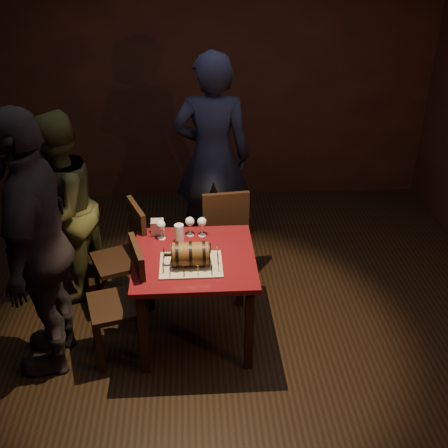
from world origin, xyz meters
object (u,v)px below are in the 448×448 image
at_px(chair_left_rear, 128,251).
at_px(wine_glass_right, 202,223).
at_px(person_left_rear, 60,210).
at_px(chair_back, 224,230).
at_px(pint_of_ale, 179,234).
at_px(person_left_front, 38,246).
at_px(wine_glass_mid, 190,222).
at_px(barrel_cake, 191,254).
at_px(wine_glass_left, 161,226).
at_px(pub_table, 195,269).
at_px(person_back, 212,158).
at_px(chair_left_front, 127,295).

bearing_deg(chair_left_rear, wine_glass_right, -15.32).
bearing_deg(person_left_rear, chair_back, 113.78).
xyz_separation_m(wine_glass_right, pint_of_ale, (-0.18, -0.09, -0.05)).
height_order(chair_back, person_left_front, person_left_front).
bearing_deg(person_left_front, wine_glass_mid, 116.38).
xyz_separation_m(barrel_cake, wine_glass_left, (-0.22, 0.39, 0.02)).
bearing_deg(pub_table, pint_of_ale, 116.77).
bearing_deg(wine_glass_left, chair_back, 44.36).
distance_m(wine_glass_right, pint_of_ale, 0.20).
distance_m(pint_of_ale, person_left_rear, 1.08).
bearing_deg(person_back, chair_left_rear, 51.00).
bearing_deg(barrel_cake, chair_left_front, -177.51).
distance_m(wine_glass_right, person_back, 1.02).
bearing_deg(person_back, wine_glass_right, 85.47).
relative_size(barrel_cake, wine_glass_left, 2.01).
relative_size(pint_of_ale, person_left_rear, 0.09).
relative_size(chair_back, chair_left_front, 1.00).
xyz_separation_m(barrel_cake, person_left_rear, (-1.07, 0.77, -0.02)).
distance_m(wine_glass_left, pint_of_ale, 0.16).
height_order(wine_glass_mid, wine_glass_right, same).
height_order(chair_left_rear, person_back, person_back).
xyz_separation_m(wine_glass_left, person_left_rear, (-0.85, 0.38, -0.04)).
xyz_separation_m(pint_of_ale, person_left_rear, (-0.99, 0.44, 0.01)).
xyz_separation_m(wine_glass_mid, wine_glass_right, (0.09, -0.01, 0.00)).
bearing_deg(person_left_front, wine_glass_left, 120.01).
relative_size(pub_table, wine_glass_mid, 5.59).
height_order(pub_table, chair_back, chair_back).
distance_m(wine_glass_left, wine_glass_right, 0.32).
height_order(wine_glass_left, wine_glass_right, same).
xyz_separation_m(chair_left_rear, person_back, (0.74, 0.84, 0.47)).
xyz_separation_m(wine_glass_right, chair_back, (0.20, 0.48, -0.35)).
xyz_separation_m(wine_glass_right, person_left_rear, (-1.17, 0.35, -0.04)).
bearing_deg(barrel_cake, wine_glass_right, 77.53).
bearing_deg(chair_left_front, pub_table, 15.59).
bearing_deg(pint_of_ale, person_left_front, -157.60).
relative_size(wine_glass_right, chair_left_front, 0.17).
relative_size(pub_table, chair_left_front, 0.97).
relative_size(wine_glass_left, person_left_front, 0.08).
height_order(wine_glass_right, chair_left_front, chair_left_front).
xyz_separation_m(wine_glass_left, person_left_front, (-0.81, -0.45, 0.12)).
bearing_deg(person_back, person_left_rear, 29.50).
distance_m(chair_back, chair_left_rear, 0.88).
relative_size(chair_left_front, person_left_rear, 0.56).
relative_size(barrel_cake, person_back, 0.16).
xyz_separation_m(barrel_cake, chair_left_rear, (-0.53, 0.59, -0.33)).
xyz_separation_m(wine_glass_mid, chair_left_front, (-0.48, -0.46, -0.34)).
distance_m(wine_glass_left, chair_back, 0.80).
relative_size(chair_left_front, person_back, 0.47).
bearing_deg(chair_back, wine_glass_right, -112.77).
distance_m(wine_glass_right, chair_left_rear, 0.73).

